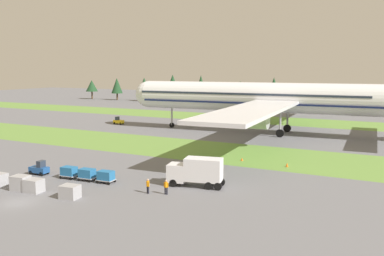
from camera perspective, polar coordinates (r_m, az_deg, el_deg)
ground_plane at (r=50.17m, az=-22.46°, el=-9.29°), size 400.00×400.00×0.00m
grass_strip_near at (r=77.21m, az=-1.86°, el=-2.67°), size 320.00×17.66×0.01m
grass_strip_far at (r=120.25m, az=9.22°, el=1.13°), size 320.00×17.66×0.01m
airliner at (r=93.93m, az=11.13°, el=4.06°), size 69.30×85.08×22.43m
baggage_tug at (r=61.51m, az=-19.95°, el=-5.20°), size 2.69×1.49×1.97m
cargo_dolly_lead at (r=58.24m, az=-16.31°, el=-5.67°), size 2.31×1.66×1.55m
cargo_dolly_second at (r=56.48m, az=-14.02°, el=-6.01°), size 2.31×1.66×1.55m
cargo_dolly_third at (r=54.82m, az=-11.58°, el=-6.36°), size 2.31×1.66×1.55m
catering_truck at (r=51.98m, az=0.58°, el=-5.82°), size 7.28×3.69×3.58m
pushback_tractor at (r=110.62m, az=-9.94°, el=0.93°), size 2.68×1.47×1.97m
ground_crew_marshaller at (r=49.64m, az=-6.00°, el=-7.74°), size 0.50×0.36×1.74m
ground_crew_loader at (r=49.07m, az=-3.53°, el=-7.90°), size 0.56×0.36×1.74m
uld_container_1 at (r=53.21m, az=-20.61°, el=-7.32°), size 2.13×1.77×1.58m
uld_container_2 at (r=54.62m, az=-22.20°, el=-6.90°), size 2.20×1.86×1.77m
uld_container_3 at (r=49.51m, az=-16.19°, el=-8.29°), size 2.19×1.84×1.53m
taxiway_marker_0 at (r=63.91m, az=12.74°, el=-4.88°), size 0.44×0.44×0.61m
taxiway_marker_1 at (r=66.93m, az=6.78°, el=-4.21°), size 0.44×0.44×0.47m
distant_tree_line at (r=158.61m, az=11.78°, el=5.25°), size 193.63×10.13×12.34m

